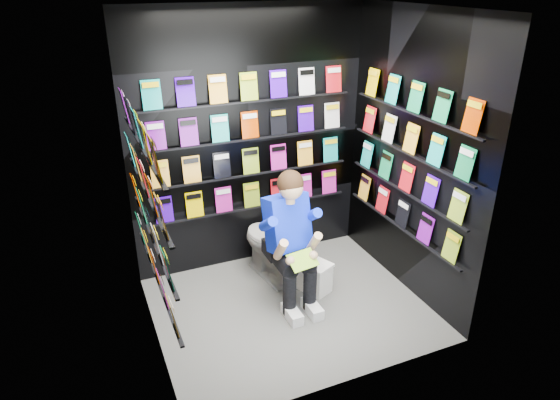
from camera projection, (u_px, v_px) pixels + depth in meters
name	position (u px, v px, depth m)	size (l,w,h in m)	color
floor	(290.00, 308.00, 4.62)	(2.40, 2.40, 0.00)	#585856
ceiling	(293.00, 8.00, 3.54)	(2.40, 2.40, 0.00)	white
wall_back	(249.00, 143.00, 4.92)	(2.40, 0.04, 2.60)	black
wall_front	(354.00, 231.00, 3.24)	(2.40, 0.04, 2.60)	black
wall_left	(142.00, 202.00, 3.65)	(0.04, 2.00, 2.60)	black
wall_right	(412.00, 158.00, 4.51)	(0.04, 2.00, 2.60)	black
comics_back	(250.00, 143.00, 4.89)	(2.10, 0.06, 1.37)	red
comics_left	(146.00, 201.00, 3.66)	(0.06, 1.70, 1.37)	red
comics_right	(409.00, 158.00, 4.49)	(0.06, 1.70, 1.37)	red
toilet	(271.00, 243.00, 4.98)	(0.42, 0.75, 0.73)	silver
longbox	(311.00, 276.00, 4.85)	(0.21, 0.37, 0.28)	white
longbox_lid	(312.00, 262.00, 4.79)	(0.22, 0.39, 0.03)	white
reader	(287.00, 223.00, 4.50)	(0.52, 0.77, 1.41)	#031CDE
held_comic	(303.00, 260.00, 4.28)	(0.26, 0.01, 0.18)	green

